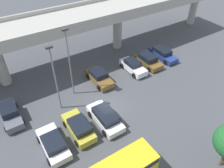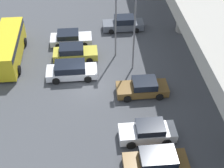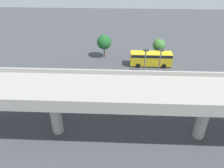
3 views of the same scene
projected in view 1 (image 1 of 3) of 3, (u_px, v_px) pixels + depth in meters
name	position (u px, v px, depth m)	size (l,w,h in m)	color
ground_plane	(109.00, 108.00, 25.02)	(112.61, 112.61, 0.00)	#424449
highway_overpass	(63.00, 25.00, 28.66)	(53.93, 6.69, 7.28)	#9E9B93
parked_car_0	(10.00, 113.00, 23.38)	(2.03, 4.77, 1.64)	#515660
parked_car_1	(53.00, 144.00, 20.43)	(2.20, 4.53, 1.46)	silver
parked_car_2	(79.00, 127.00, 21.91)	(2.10, 4.55, 1.57)	gold
parked_car_3	(105.00, 117.00, 22.94)	(2.23, 4.87, 1.56)	silver
parked_car_4	(99.00, 77.00, 28.48)	(2.14, 4.67, 1.55)	brown
parked_car_5	(133.00, 66.00, 30.36)	(1.99, 4.45, 1.56)	silver
parked_car_6	(148.00, 60.00, 31.60)	(2.17, 4.65, 1.59)	brown
parked_car_7	(163.00, 54.00, 33.03)	(2.01, 4.83, 1.47)	navy
lamp_post_near_aisle	(55.00, 75.00, 22.15)	(0.70, 0.35, 7.99)	slate
lamp_post_mid_lot	(69.00, 59.00, 23.92)	(0.70, 0.35, 8.57)	slate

